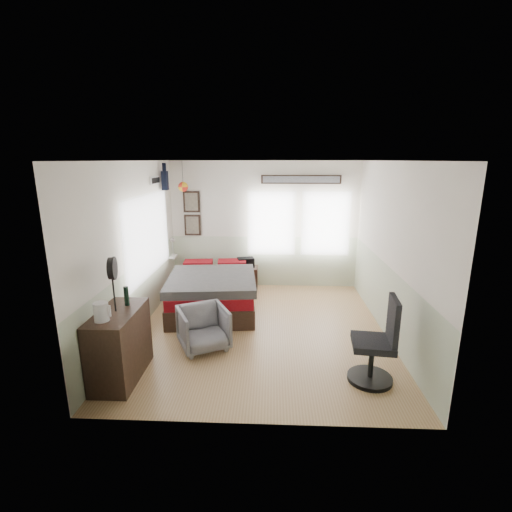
{
  "coord_description": "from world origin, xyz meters",
  "views": [
    {
      "loc": [
        0.17,
        -5.6,
        2.72
      ],
      "look_at": [
        -0.1,
        0.4,
        1.15
      ],
      "focal_mm": 26.0,
      "sensor_mm": 36.0,
      "label": 1
    }
  ],
  "objects_px": {
    "armchair": "(203,328)",
    "task_chair": "(378,348)",
    "bed": "(213,291)",
    "nightstand": "(246,278)",
    "dresser": "(120,345)"
  },
  "relations": [
    {
      "from": "task_chair",
      "to": "dresser",
      "type": "bearing_deg",
      "value": -172.59
    },
    {
      "from": "dresser",
      "to": "nightstand",
      "type": "relative_size",
      "value": 2.0
    },
    {
      "from": "armchair",
      "to": "nightstand",
      "type": "xyz_separation_m",
      "value": [
        0.44,
        2.59,
        -0.06
      ]
    },
    {
      "from": "dresser",
      "to": "armchair",
      "type": "height_order",
      "value": "dresser"
    },
    {
      "from": "armchair",
      "to": "nightstand",
      "type": "height_order",
      "value": "armchair"
    },
    {
      "from": "bed",
      "to": "dresser",
      "type": "bearing_deg",
      "value": -114.25
    },
    {
      "from": "nightstand",
      "to": "dresser",
      "type": "bearing_deg",
      "value": -111.63
    },
    {
      "from": "bed",
      "to": "nightstand",
      "type": "distance_m",
      "value": 1.17
    },
    {
      "from": "armchair",
      "to": "task_chair",
      "type": "bearing_deg",
      "value": -44.4
    },
    {
      "from": "nightstand",
      "to": "bed",
      "type": "bearing_deg",
      "value": -117.88
    },
    {
      "from": "dresser",
      "to": "task_chair",
      "type": "height_order",
      "value": "task_chair"
    },
    {
      "from": "bed",
      "to": "armchair",
      "type": "height_order",
      "value": "bed"
    },
    {
      "from": "dresser",
      "to": "task_chair",
      "type": "distance_m",
      "value": 3.23
    },
    {
      "from": "bed",
      "to": "nightstand",
      "type": "height_order",
      "value": "bed"
    },
    {
      "from": "armchair",
      "to": "task_chair",
      "type": "relative_size",
      "value": 0.62
    }
  ]
}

